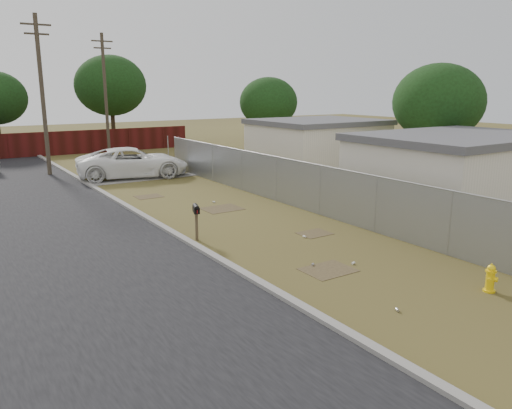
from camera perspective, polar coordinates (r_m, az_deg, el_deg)
ground at (r=18.46m, az=-0.14°, el=-2.45°), size 120.00×120.00×0.00m
street at (r=23.67m, az=-25.27°, el=-0.20°), size 15.10×60.00×0.12m
chainlink_fence at (r=20.87m, az=5.52°, el=1.57°), size 0.10×27.06×2.02m
utility_poles at (r=36.09m, az=-24.08°, el=11.60°), size 12.60×8.24×9.00m
houses at (r=26.71m, az=13.84°, el=5.44°), size 9.30×17.24×3.10m
horizon_trees at (r=39.89m, az=-18.27°, el=12.02°), size 33.32×31.94×7.78m
fire_hydrant at (r=13.83m, az=25.22°, el=-7.66°), size 0.39×0.39×0.74m
mailbox at (r=16.60m, az=-6.85°, el=-0.87°), size 0.33×0.53×1.23m
pickup_truck at (r=29.27m, az=-13.89°, el=4.69°), size 6.61×4.03×1.71m
scattered_litter at (r=15.96m, az=5.36°, el=-4.88°), size 1.94×12.18×0.07m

